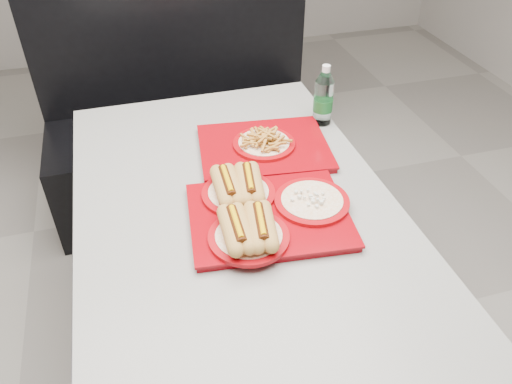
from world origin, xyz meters
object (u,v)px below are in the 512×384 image
object	(u,v)px
booth_bench	(184,124)
tray_near	(262,210)
water_bottle	(323,99)
tray_far	(264,145)
diner_table	(238,247)

from	to	relation	value
booth_bench	tray_near	world-z (taller)	booth_bench
booth_bench	water_bottle	size ratio (longest dim) A/B	6.23
tray_far	water_bottle	xyz separation A→B (m)	(0.25, 0.12, 0.07)
tray_near	diner_table	bearing A→B (deg)	122.48
booth_bench	tray_far	distance (m)	0.94
booth_bench	tray_near	size ratio (longest dim) A/B	2.90
tray_far	booth_bench	bearing A→B (deg)	100.32
booth_bench	tray_near	bearing A→B (deg)	-87.49
diner_table	tray_far	xyz separation A→B (m)	(0.15, 0.25, 0.19)
tray_far	water_bottle	world-z (taller)	water_bottle
diner_table	booth_bench	distance (m)	1.11
booth_bench	diner_table	bearing A→B (deg)	-90.00
diner_table	water_bottle	distance (m)	0.61
booth_bench	tray_near	xyz separation A→B (m)	(0.05, -1.17, 0.38)
tray_far	water_bottle	distance (m)	0.29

